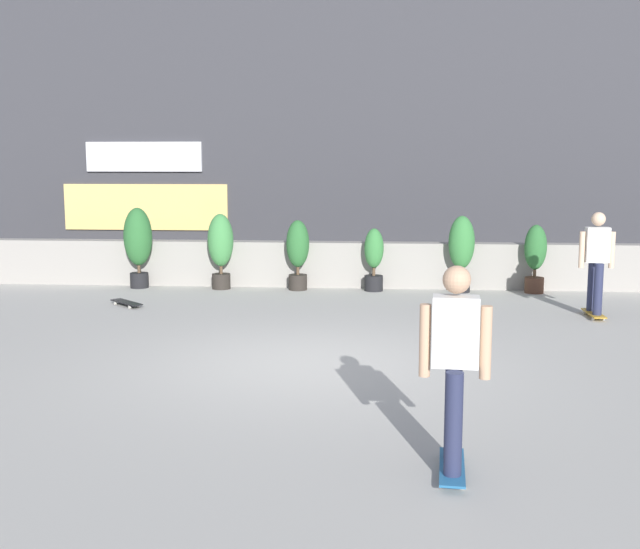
% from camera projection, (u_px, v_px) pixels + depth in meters
% --- Properties ---
extents(ground_plane, '(48.00, 48.00, 0.00)m').
position_uv_depth(ground_plane, '(310.00, 363.00, 9.69)').
color(ground_plane, '#B2AFA8').
extents(planter_wall, '(18.00, 0.40, 0.90)m').
position_uv_depth(planter_wall, '(338.00, 264.00, 15.54)').
color(planter_wall, gray).
rests_on(planter_wall, ground).
extents(building_backdrop, '(20.00, 2.08, 6.50)m').
position_uv_depth(building_backdrop, '(347.00, 130.00, 19.08)').
color(building_backdrop, '#38383D').
rests_on(building_backdrop, ground).
extents(potted_plant_0, '(0.56, 0.56, 1.59)m').
position_uv_depth(potted_plant_0, '(138.00, 241.00, 15.34)').
color(potted_plant_0, black).
rests_on(potted_plant_0, ground).
extents(potted_plant_1, '(0.50, 0.50, 1.48)m').
position_uv_depth(potted_plant_1, '(221.00, 246.00, 15.22)').
color(potted_plant_1, '#2D2823').
rests_on(potted_plant_1, ground).
extents(potted_plant_2, '(0.45, 0.45, 1.36)m').
position_uv_depth(potted_plant_2, '(298.00, 251.00, 15.11)').
color(potted_plant_2, '#2D2823').
rests_on(potted_plant_2, ground).
extents(potted_plant_3, '(0.37, 0.37, 1.21)m').
position_uv_depth(potted_plant_3, '(374.00, 258.00, 15.01)').
color(potted_plant_3, black).
rests_on(potted_plant_3, ground).
extents(potted_plant_4, '(0.50, 0.50, 1.47)m').
position_uv_depth(potted_plant_4, '(461.00, 248.00, 14.85)').
color(potted_plant_4, black).
rests_on(potted_plant_4, ground).
extents(potted_plant_5, '(0.42, 0.42, 1.31)m').
position_uv_depth(potted_plant_5, '(535.00, 255.00, 14.76)').
color(potted_plant_5, brown).
rests_on(potted_plant_5, ground).
extents(skater_by_wall_left, '(0.56, 0.80, 1.70)m').
position_uv_depth(skater_by_wall_left, '(596.00, 259.00, 12.40)').
color(skater_by_wall_left, '#BF8C26').
rests_on(skater_by_wall_left, ground).
extents(skater_far_right, '(0.56, 0.81, 1.70)m').
position_uv_depth(skater_far_right, '(455.00, 361.00, 6.10)').
color(skater_far_right, '#266699').
rests_on(skater_far_right, ground).
extents(skateboard_near_camera, '(0.72, 0.70, 0.08)m').
position_uv_depth(skateboard_near_camera, '(126.00, 303.00, 13.50)').
color(skateboard_near_camera, black).
rests_on(skateboard_near_camera, ground).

